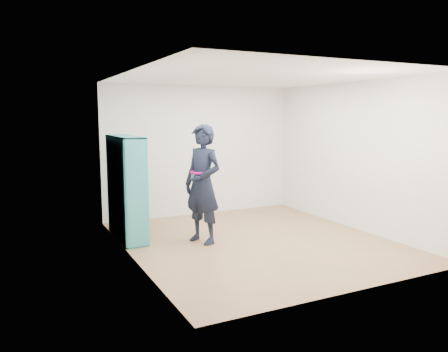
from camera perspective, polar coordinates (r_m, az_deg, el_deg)
name	(u,v)px	position (r m, az deg, el deg)	size (l,w,h in m)	color
floor	(256,241)	(7.13, 4.23, -8.49)	(4.50, 4.50, 0.00)	olive
ceiling	(258,77)	(6.87, 4.45, 12.81)	(4.50, 4.50, 0.00)	white
wall_left	(131,168)	(6.11, -12.03, 1.05)	(0.02, 4.50, 2.60)	white
wall_right	(354,156)	(8.08, 16.66, 2.53)	(0.02, 4.50, 2.60)	white
wall_back	(201,151)	(8.88, -3.07, 3.31)	(4.00, 0.02, 2.60)	white
wall_front	(360,180)	(5.09, 17.33, -0.50)	(4.00, 0.02, 2.60)	white
bookshelf	(125,189)	(7.28, -12.80, -1.71)	(0.37, 1.26, 1.69)	teal
person	(203,184)	(6.87, -2.80, -1.06)	(0.69, 0.81, 1.88)	black
smartphone	(193,177)	(6.81, -4.12, -0.11)	(0.05, 0.10, 0.14)	silver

